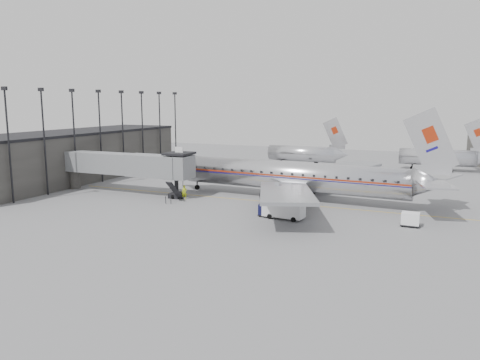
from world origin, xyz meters
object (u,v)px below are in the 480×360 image
(ramp_worker, at_px, (184,192))
(baggage_cart_white, at_px, (410,219))
(airliner, at_px, (295,176))
(baggage_cart_navy, at_px, (267,210))
(service_van, at_px, (284,209))

(ramp_worker, bearing_deg, baggage_cart_white, -35.57)
(airliner, bearing_deg, baggage_cart_navy, -88.03)
(airliner, bearing_deg, ramp_worker, -153.23)
(baggage_cart_white, distance_m, ramp_worker, 29.69)
(baggage_cart_white, relative_size, ramp_worker, 1.00)
(service_van, height_order, ramp_worker, service_van)
(baggage_cart_white, bearing_deg, ramp_worker, 175.22)
(service_van, bearing_deg, airliner, 106.46)
(baggage_cart_white, xyz_separation_m, ramp_worker, (-29.56, 2.75, 0.17))
(baggage_cart_navy, xyz_separation_m, baggage_cart_white, (15.86, 1.80, 0.03))
(airliner, xyz_separation_m, service_van, (1.95, -10.94, -2.04))
(service_van, xyz_separation_m, ramp_worker, (-15.99, 4.99, -0.20))
(service_van, relative_size, baggage_cart_white, 2.52)
(baggage_cart_navy, relative_size, baggage_cart_white, 1.03)
(service_van, bearing_deg, ramp_worker, 169.01)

